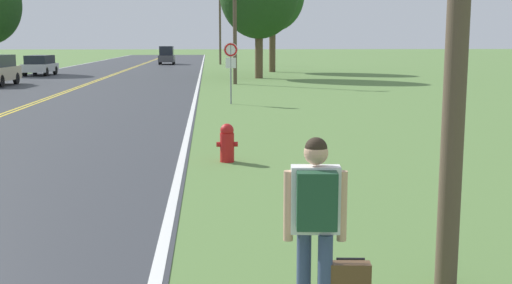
{
  "coord_description": "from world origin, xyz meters",
  "views": [
    {
      "loc": [
        7.5,
        -3.44,
        2.68
      ],
      "look_at": [
        8.27,
        6.9,
        1.04
      ],
      "focal_mm": 45.0,
      "sensor_mm": 36.0,
      "label": 1
    }
  ],
  "objects_px": {
    "hitchhiker_person": "(316,210)",
    "car_dark_grey_van_mid_near": "(167,55)",
    "fire_hydrant": "(227,142)",
    "traffic_sign": "(231,58)",
    "car_silver_suv_approaching": "(40,65)"
  },
  "relations": [
    {
      "from": "fire_hydrant",
      "to": "car_dark_grey_van_mid_near",
      "type": "relative_size",
      "value": 0.2
    },
    {
      "from": "traffic_sign",
      "to": "car_silver_suv_approaching",
      "type": "xyz_separation_m",
      "value": [
        -13.99,
        23.87,
        -1.13
      ]
    },
    {
      "from": "traffic_sign",
      "to": "car_dark_grey_van_mid_near",
      "type": "xyz_separation_m",
      "value": [
        -5.63,
        46.83,
        -0.91
      ]
    },
    {
      "from": "fire_hydrant",
      "to": "car_dark_grey_van_mid_near",
      "type": "xyz_separation_m",
      "value": [
        -5.06,
        60.04,
        0.62
      ]
    },
    {
      "from": "fire_hydrant",
      "to": "car_silver_suv_approaching",
      "type": "distance_m",
      "value": 39.45
    },
    {
      "from": "hitchhiker_person",
      "to": "car_silver_suv_approaching",
      "type": "xyz_separation_m",
      "value": [
        -14.03,
        45.36,
        -0.26
      ]
    },
    {
      "from": "hitchhiker_person",
      "to": "fire_hydrant",
      "type": "bearing_deg",
      "value": 9.41
    },
    {
      "from": "hitchhiker_person",
      "to": "car_dark_grey_van_mid_near",
      "type": "xyz_separation_m",
      "value": [
        -5.66,
        68.32,
        -0.04
      ]
    },
    {
      "from": "hitchhiker_person",
      "to": "car_dark_grey_van_mid_near",
      "type": "height_order",
      "value": "car_dark_grey_van_mid_near"
    },
    {
      "from": "car_silver_suv_approaching",
      "to": "car_dark_grey_van_mid_near",
      "type": "height_order",
      "value": "car_dark_grey_van_mid_near"
    },
    {
      "from": "fire_hydrant",
      "to": "traffic_sign",
      "type": "distance_m",
      "value": 13.31
    },
    {
      "from": "fire_hydrant",
      "to": "car_dark_grey_van_mid_near",
      "type": "distance_m",
      "value": 60.26
    },
    {
      "from": "fire_hydrant",
      "to": "car_dark_grey_van_mid_near",
      "type": "bearing_deg",
      "value": 94.82
    },
    {
      "from": "traffic_sign",
      "to": "car_dark_grey_van_mid_near",
      "type": "distance_m",
      "value": 47.17
    },
    {
      "from": "car_silver_suv_approaching",
      "to": "car_dark_grey_van_mid_near",
      "type": "xyz_separation_m",
      "value": [
        8.37,
        22.96,
        0.22
      ]
    }
  ]
}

